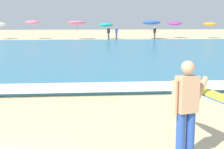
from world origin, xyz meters
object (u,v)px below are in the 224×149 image
Objects in this scene: beach_umbrella_3 at (106,25)px; beachgoer_near_row_left at (155,33)px; beach_umbrella_1 at (32,22)px; beachgoer_near_row_mid at (116,33)px; beachgoer_near_row_right at (109,33)px; surfer_with_board at (199,102)px; beach_umbrella_2 at (77,23)px; beach_umbrella_5 at (175,23)px; beach_umbrella_4 at (151,23)px; beach_umbrella_6 at (210,24)px.

beachgoer_near_row_left is (6.01, -0.72, -0.94)m from beach_umbrella_3.
beach_umbrella_3 is (9.24, -1.57, -0.35)m from beach_umbrella_1.
beachgoer_near_row_right is (-1.01, -0.45, 0.00)m from beachgoer_near_row_mid.
beach_umbrella_2 reaches higher than surfer_with_board.
beach_umbrella_5 reaches higher than surfer_with_board.
surfer_with_board is at bearing -100.60° from beach_umbrella_4.
surfer_with_board reaches higher than beachgoer_near_row_right.
beachgoer_near_row_left and beachgoer_near_row_mid have the same top height.
beach_umbrella_1 is 1.16× the size of beach_umbrella_6.
beachgoer_near_row_mid is 1.11m from beachgoer_near_row_right.
beachgoer_near_row_right is at bearing -155.82° from beachgoer_near_row_mid.
beach_umbrella_5 is 4.64m from beachgoer_near_row_left.
beach_umbrella_6 reaches higher than beachgoer_near_row_left.
beach_umbrella_6 reaches higher than beachgoer_near_row_mid.
beach_umbrella_6 reaches higher than beach_umbrella_3.
beach_umbrella_6 is at bearing 6.27° from beach_umbrella_3.
beachgoer_near_row_mid is (-8.14, -3.15, -1.12)m from beach_umbrella_5.
beach_umbrella_1 is at bearing 162.92° from beachgoer_near_row_right.
beachgoer_near_row_left is 4.78m from beachgoer_near_row_mid.
beach_umbrella_2 is 17.55m from beach_umbrella_6.
beach_umbrella_3 reaches higher than surfer_with_board.
beach_umbrella_6 is at bearing 4.23° from beach_umbrella_2.
beach_umbrella_5 is 9.90m from beachgoer_near_row_right.
surfer_with_board is 34.67m from beachgoer_near_row_mid.
beachgoer_near_row_right is (-9.15, -3.61, -1.12)m from beach_umbrella_5.
beach_umbrella_1 is 9.38m from beach_umbrella_3.
beachgoer_near_row_left is at bearing -138.35° from beach_umbrella_5.
beach_umbrella_4 is (6.65, 35.50, 1.06)m from surfer_with_board.
beach_umbrella_5 is at bearing 8.91° from beach_umbrella_2.
beachgoer_near_row_mid is at bearing 24.18° from beachgoer_near_row_right.
beach_umbrella_1 is 1.53× the size of beachgoer_near_row_right.
beachgoer_near_row_mid is at bearing -178.01° from beachgoer_near_row_left.
beach_umbrella_2 is 1.53× the size of beachgoer_near_row_left.
beach_umbrella_2 is at bearing -171.09° from beach_umbrella_5.
beach_umbrella_3 is (3.60, -0.24, -0.28)m from beach_umbrella_2.
beach_umbrella_6 is (14.83, 37.02, 0.84)m from surfer_with_board.
beach_umbrella_5 reaches higher than beach_umbrella_6.
beach_umbrella_2 is 9.32m from beach_umbrella_4.
beachgoer_near_row_left is at bearing -5.67° from beach_umbrella_2.
beach_umbrella_4 is 1.52× the size of beachgoer_near_row_mid.
beachgoer_near_row_mid is (2.16, 34.61, -0.19)m from surfer_with_board.
beach_umbrella_5 reaches higher than beachgoer_near_row_mid.
beach_umbrella_2 reaches higher than beach_umbrella_6.
surfer_with_board is 1.47× the size of beachgoer_near_row_mid.
beach_umbrella_1 reaches higher than beachgoer_near_row_mid.
beach_umbrella_1 is at bearing 179.90° from beach_umbrella_6.
beach_umbrella_6 is at bearing 68.18° from surfer_with_board.
beach_umbrella_2 is 9.73m from beachgoer_near_row_left.
beach_umbrella_1 is at bearing 166.69° from beach_umbrella_2.
beachgoer_near_row_right is at bearing -173.90° from beachgoer_near_row_left.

